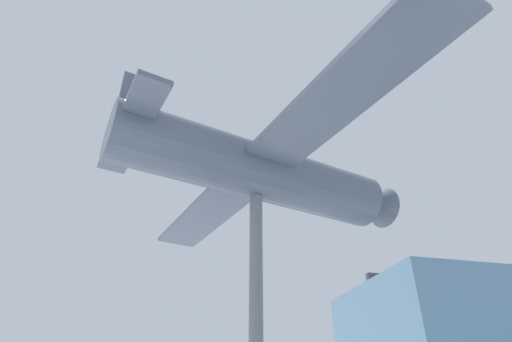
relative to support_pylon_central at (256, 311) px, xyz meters
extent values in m
cube|color=#383A3F|center=(-10.13, 15.47, 4.32)|extent=(0.36, 12.02, 0.60)
cylinder|color=slate|center=(0.00, 0.00, 0.00)|extent=(0.45, 0.45, 7.91)
cylinder|color=#4C5666|center=(0.00, 0.00, 5.01)|extent=(5.05, 10.82, 2.11)
cube|color=#4C5666|center=(0.00, 0.00, 5.01)|extent=(17.25, 6.86, 0.18)
cube|color=#4C5666|center=(1.34, -4.50, 5.16)|extent=(5.62, 2.54, 0.18)
cube|color=#4C5666|center=(1.34, -4.50, 6.33)|extent=(0.49, 1.11, 2.23)
cone|color=#4C5666|center=(-1.68, 5.66, 5.01)|extent=(2.04, 1.61, 1.79)
sphere|color=black|center=(-1.90, 6.39, 5.01)|extent=(0.44, 0.44, 0.44)
camera|label=1|loc=(12.43, -2.88, -2.48)|focal=28.00mm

